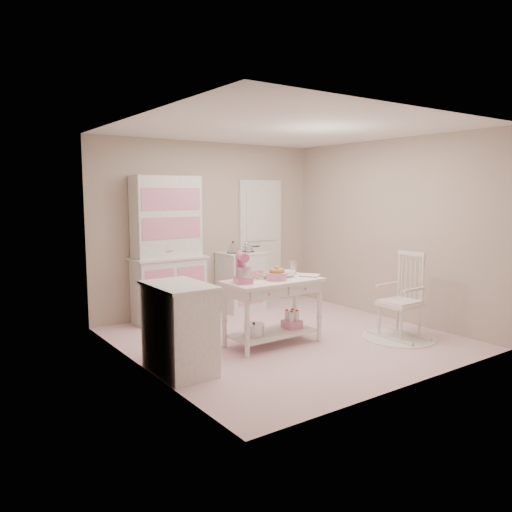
# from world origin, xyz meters

# --- Properties ---
(room_shell) EXTENTS (3.84, 3.84, 2.62)m
(room_shell) POSITION_xyz_m (0.00, 0.00, 1.65)
(room_shell) COLOR #C77C8F
(room_shell) RESTS_ON ground
(door) EXTENTS (0.82, 0.05, 2.04)m
(door) POSITION_xyz_m (0.95, 1.87, 1.02)
(door) COLOR white
(door) RESTS_ON ground
(hutch) EXTENTS (1.06, 0.50, 2.08)m
(hutch) POSITION_xyz_m (-0.82, 1.66, 1.04)
(hutch) COLOR white
(hutch) RESTS_ON ground
(stove) EXTENTS (0.62, 0.57, 0.92)m
(stove) POSITION_xyz_m (0.38, 1.61, 0.46)
(stove) COLOR white
(stove) RESTS_ON ground
(base_cabinet) EXTENTS (0.54, 0.84, 0.92)m
(base_cabinet) POSITION_xyz_m (-1.63, -0.30, 0.46)
(base_cabinet) COLOR white
(base_cabinet) RESTS_ON ground
(lace_rug) EXTENTS (0.92, 0.92, 0.01)m
(lace_rug) POSITION_xyz_m (1.19, -0.82, 0.01)
(lace_rug) COLOR white
(lace_rug) RESTS_ON ground
(rocking_chair) EXTENTS (0.48, 0.72, 1.10)m
(rocking_chair) POSITION_xyz_m (1.19, -0.82, 0.55)
(rocking_chair) COLOR white
(rocking_chair) RESTS_ON ground
(work_table) EXTENTS (1.20, 0.60, 0.80)m
(work_table) POSITION_xyz_m (-0.29, -0.10, 0.40)
(work_table) COLOR white
(work_table) RESTS_ON ground
(stand_mixer) EXTENTS (0.28, 0.33, 0.34)m
(stand_mixer) POSITION_xyz_m (-0.71, -0.08, 0.97)
(stand_mixer) COLOR #E3609A
(stand_mixer) RESTS_ON work_table
(cookie_tray) EXTENTS (0.34, 0.24, 0.02)m
(cookie_tray) POSITION_xyz_m (-0.44, 0.08, 0.81)
(cookie_tray) COLOR silver
(cookie_tray) RESTS_ON work_table
(bread_basket) EXTENTS (0.25, 0.25, 0.09)m
(bread_basket) POSITION_xyz_m (-0.27, -0.15, 0.85)
(bread_basket) COLOR pink
(bread_basket) RESTS_ON work_table
(mixing_bowl) EXTENTS (0.24, 0.24, 0.07)m
(mixing_bowl) POSITION_xyz_m (-0.03, -0.02, 0.84)
(mixing_bowl) COLOR white
(mixing_bowl) RESTS_ON work_table
(metal_pitcher) EXTENTS (0.10, 0.10, 0.17)m
(metal_pitcher) POSITION_xyz_m (0.15, 0.06, 0.89)
(metal_pitcher) COLOR silver
(metal_pitcher) RESTS_ON work_table
(recipe_book) EXTENTS (0.29, 0.30, 0.02)m
(recipe_book) POSITION_xyz_m (0.16, -0.22, 0.81)
(recipe_book) COLOR white
(recipe_book) RESTS_ON work_table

